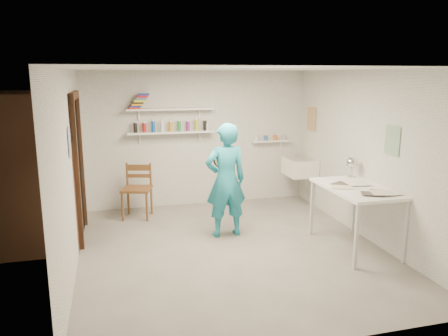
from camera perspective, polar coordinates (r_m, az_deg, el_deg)
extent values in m
cube|color=slate|center=(6.05, 0.98, -10.64)|extent=(4.00, 4.50, 0.02)
cube|color=silver|center=(5.58, 1.07, 12.92)|extent=(4.00, 4.50, 0.02)
cube|color=silver|center=(7.86, -3.44, 3.84)|extent=(4.00, 0.02, 2.40)
cube|color=silver|center=(3.64, 10.73, -6.25)|extent=(4.00, 0.02, 2.40)
cube|color=silver|center=(5.51, -19.54, -0.44)|extent=(0.02, 4.50, 2.40)
cube|color=silver|center=(6.52, 18.29, 1.51)|extent=(0.02, 4.50, 2.40)
cube|color=black|center=(6.58, -18.53, -0.20)|extent=(0.02, 0.90, 2.00)
cube|color=brown|center=(6.65, -24.66, -0.10)|extent=(1.40, 1.50, 2.10)
cube|color=brown|center=(6.44, -18.99, 8.97)|extent=(0.06, 1.05, 0.10)
cube|color=brown|center=(6.09, -18.63, -1.16)|extent=(0.06, 0.10, 2.00)
cube|color=brown|center=(7.06, -18.12, 0.65)|extent=(0.06, 0.10, 2.00)
cube|color=white|center=(7.63, -6.96, 4.66)|extent=(1.50, 0.22, 0.03)
cube|color=white|center=(7.59, -7.04, 7.65)|extent=(1.50, 0.22, 0.03)
cube|color=white|center=(8.16, 6.05, 3.53)|extent=(0.70, 0.14, 0.03)
cube|color=#334C7F|center=(5.50, -19.53, 3.24)|extent=(0.01, 0.28, 0.36)
cube|color=#995933|center=(8.02, 11.35, 6.31)|extent=(0.01, 0.34, 0.42)
cube|color=#3F724C|center=(6.01, 21.12, 3.36)|extent=(0.01, 0.30, 0.38)
cube|color=white|center=(7.96, 9.87, 0.12)|extent=(0.48, 0.60, 0.30)
imported|color=teal|center=(6.30, 0.24, -1.63)|extent=(0.63, 0.44, 1.67)
cylinder|color=beige|center=(6.45, -0.14, 1.22)|extent=(0.30, 0.05, 0.30)
cube|color=brown|center=(7.31, -11.33, -2.72)|extent=(0.56, 0.55, 0.98)
cube|color=white|center=(6.21, 16.76, -6.23)|extent=(0.78, 1.29, 0.86)
sphere|color=silver|center=(6.58, 16.38, 0.68)|extent=(0.16, 0.16, 0.16)
cylinder|color=black|center=(7.56, -11.67, 5.19)|extent=(0.06, 0.06, 0.17)
cylinder|color=red|center=(7.57, -10.49, 5.25)|extent=(0.06, 0.06, 0.17)
cylinder|color=blue|center=(7.58, -9.32, 5.30)|extent=(0.06, 0.06, 0.17)
cylinder|color=white|center=(7.60, -8.15, 5.35)|extent=(0.06, 0.06, 0.17)
cylinder|color=orange|center=(7.62, -6.98, 5.40)|extent=(0.06, 0.06, 0.17)
cylinder|color=#268C3F|center=(7.64, -5.82, 5.45)|extent=(0.06, 0.06, 0.17)
cylinder|color=#8C268C|center=(7.67, -4.67, 5.49)|extent=(0.06, 0.06, 0.17)
cylinder|color=gold|center=(7.70, -3.52, 5.53)|extent=(0.06, 0.06, 0.17)
cylinder|color=black|center=(7.73, -2.38, 5.57)|extent=(0.06, 0.06, 0.17)
cube|color=red|center=(7.53, -11.61, 7.68)|extent=(0.18, 0.14, 0.03)
cube|color=#1933A5|center=(7.53, -11.47, 7.90)|extent=(0.18, 0.14, 0.03)
cube|color=orange|center=(7.53, -11.32, 8.12)|extent=(0.18, 0.14, 0.03)
cube|color=black|center=(7.53, -11.18, 8.34)|extent=(0.18, 0.14, 0.03)
cube|color=yellow|center=(7.53, -11.03, 8.56)|extent=(0.18, 0.14, 0.03)
cube|color=#338C4C|center=(7.53, -10.89, 8.78)|extent=(0.18, 0.14, 0.03)
cube|color=#8C3F8C|center=(7.53, -10.74, 9.00)|extent=(0.18, 0.14, 0.03)
cube|color=red|center=(7.53, -10.60, 9.22)|extent=(0.18, 0.14, 0.03)
cube|color=#1933A5|center=(7.53, -10.45, 9.44)|extent=(0.18, 0.14, 0.03)
cylinder|color=silver|center=(8.08, 4.69, 3.90)|extent=(0.07, 0.07, 0.09)
cylinder|color=#335999|center=(8.12, 5.60, 3.93)|extent=(0.07, 0.07, 0.09)
cylinder|color=orange|center=(8.17, 6.51, 3.96)|extent=(0.07, 0.07, 0.09)
cylinder|color=#999999|center=(8.22, 7.41, 3.99)|extent=(0.07, 0.07, 0.09)
cube|color=silver|center=(6.09, 17.01, -2.37)|extent=(0.30, 0.22, 0.00)
cube|color=#4C4742|center=(6.09, 17.01, -2.33)|extent=(0.30, 0.22, 0.00)
cube|color=beige|center=(6.09, 17.02, -2.29)|extent=(0.30, 0.22, 0.00)
cube|color=#383330|center=(6.09, 17.02, -2.26)|extent=(0.30, 0.22, 0.00)
cube|color=silver|center=(6.09, 17.02, -2.22)|extent=(0.30, 0.22, 0.00)
cube|color=silver|center=(6.09, 17.02, -2.18)|extent=(0.30, 0.22, 0.00)
cube|color=#4C4742|center=(6.09, 17.03, -2.15)|extent=(0.30, 0.22, 0.00)
cube|color=beige|center=(6.09, 17.03, -2.11)|extent=(0.30, 0.22, 0.00)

